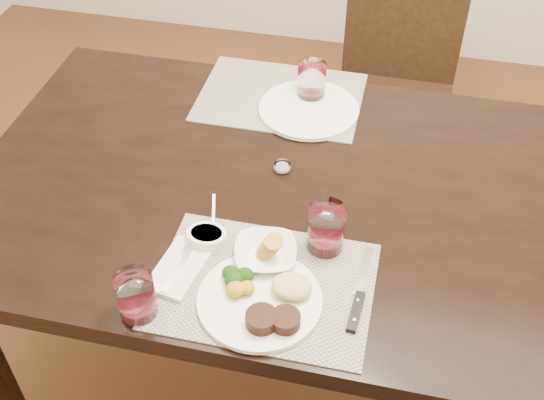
% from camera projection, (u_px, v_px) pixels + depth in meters
% --- Properties ---
extents(ground_plane, '(4.50, 4.50, 0.00)m').
position_uv_depth(ground_plane, '(349.00, 373.00, 2.15)').
color(ground_plane, '#442B16').
rests_on(ground_plane, ground).
extents(dining_table, '(2.00, 1.00, 0.75)m').
position_uv_depth(dining_table, '(369.00, 225.00, 1.70)').
color(dining_table, black).
rests_on(dining_table, ground).
extents(chair_far, '(0.42, 0.42, 0.90)m').
position_uv_depth(chair_far, '(396.00, 78.00, 2.47)').
color(chair_far, black).
rests_on(chair_far, ground).
extents(placemat_near, '(0.46, 0.34, 0.00)m').
position_uv_depth(placemat_near, '(264.00, 285.00, 1.45)').
color(placemat_near, gray).
rests_on(placemat_near, dining_table).
extents(placemat_far, '(0.46, 0.34, 0.00)m').
position_uv_depth(placemat_far, '(281.00, 97.00, 1.95)').
color(placemat_far, gray).
rests_on(placemat_far, dining_table).
extents(dinner_plate, '(0.26, 0.26, 0.05)m').
position_uv_depth(dinner_plate, '(265.00, 300.00, 1.40)').
color(dinner_plate, white).
rests_on(dinner_plate, placemat_near).
extents(napkin_fork, '(0.12, 0.18, 0.02)m').
position_uv_depth(napkin_fork, '(180.00, 268.00, 1.47)').
color(napkin_fork, white).
rests_on(napkin_fork, placemat_near).
extents(steak_knife, '(0.03, 0.24, 0.01)m').
position_uv_depth(steak_knife, '(358.00, 301.00, 1.41)').
color(steak_knife, white).
rests_on(steak_knife, placemat_near).
extents(cracker_bowl, '(0.16, 0.16, 0.06)m').
position_uv_depth(cracker_bowl, '(266.00, 253.00, 1.49)').
color(cracker_bowl, white).
rests_on(cracker_bowl, placemat_near).
extents(sauce_ramekin, '(0.09, 0.13, 0.07)m').
position_uv_depth(sauce_ramekin, '(207.00, 237.00, 1.52)').
color(sauce_ramekin, white).
rests_on(sauce_ramekin, placemat_near).
extents(wine_glass_near, '(0.08, 0.08, 0.11)m').
position_uv_depth(wine_glass_near, '(326.00, 230.00, 1.49)').
color(wine_glass_near, silver).
rests_on(wine_glass_near, placemat_near).
extents(far_plate, '(0.28, 0.28, 0.01)m').
position_uv_depth(far_plate, '(309.00, 109.00, 1.90)').
color(far_plate, white).
rests_on(far_plate, placemat_far).
extents(wine_glass_far, '(0.08, 0.08, 0.11)m').
position_uv_depth(wine_glass_far, '(311.00, 83.00, 1.91)').
color(wine_glass_far, silver).
rests_on(wine_glass_far, placemat_far).
extents(wine_glass_side, '(0.08, 0.08, 0.11)m').
position_uv_depth(wine_glass_side, '(137.00, 298.00, 1.36)').
color(wine_glass_side, silver).
rests_on(wine_glass_side, dining_table).
extents(salt_cellar, '(0.04, 0.04, 0.02)m').
position_uv_depth(salt_cellar, '(282.00, 167.00, 1.72)').
color(salt_cellar, silver).
rests_on(salt_cellar, dining_table).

